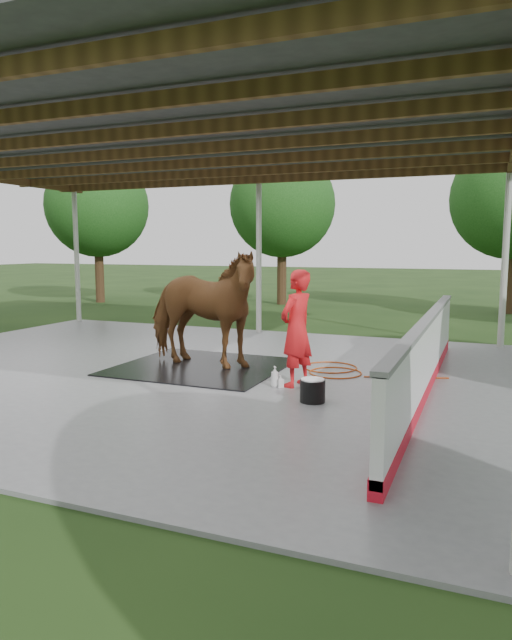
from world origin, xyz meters
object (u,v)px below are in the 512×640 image
at_px(handler, 297,328).
at_px(wash_bucket, 313,390).
at_px(horse, 200,309).
at_px(dasher_board, 426,357).

bearing_deg(handler, wash_bucket, 51.23).
bearing_deg(wash_bucket, horse, 150.05).
relative_size(horse, wash_bucket, 6.88).
xyz_separation_m(dasher_board, wash_bucket, (-1.42, -1.12, -0.37)).
relative_size(dasher_board, wash_bucket, 22.24).
distance_m(dasher_board, wash_bucket, 1.85).
bearing_deg(horse, wash_bucket, -114.34).
distance_m(horse, handler, 2.16).
relative_size(dasher_board, handler, 4.37).
height_order(handler, wash_bucket, handler).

